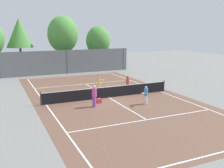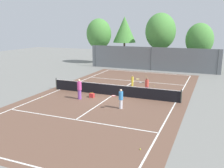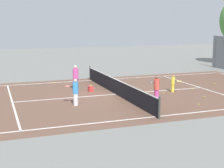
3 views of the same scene
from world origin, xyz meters
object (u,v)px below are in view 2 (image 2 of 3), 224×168
object	(u,v)px
ball_crate	(92,95)
tennis_ball_0	(167,91)
player_0	(147,86)
tennis_ball_5	(146,76)
player_2	(79,89)
player_3	(121,99)
tennis_ball_6	(42,98)
player_1	(133,81)
tennis_ball_3	(132,88)
tennis_ball_9	(140,149)
tennis_ball_8	(133,82)
tennis_ball_7	(187,80)
tennis_ball_1	(132,77)
tennis_ball_2	(154,86)

from	to	relation	value
ball_crate	tennis_ball_0	xyz separation A→B (m)	(5.62, 4.64, -0.15)
player_0	tennis_ball_5	size ratio (longest dim) A/B	23.29
player_2	player_3	xyz separation A→B (m)	(4.06, -1.02, -0.11)
ball_crate	tennis_ball_0	size ratio (longest dim) A/B	6.45
player_2	tennis_ball_6	xyz separation A→B (m)	(-3.17, -0.94, -0.85)
player_1	tennis_ball_3	bearing A→B (deg)	-76.40
player_2	tennis_ball_9	size ratio (longest dim) A/B	26.03
tennis_ball_0	tennis_ball_6	bearing A→B (deg)	-145.89
ball_crate	tennis_ball_0	distance (m)	7.29
ball_crate	tennis_ball_8	distance (m)	7.03
player_1	tennis_ball_3	world-z (taller)	player_1
tennis_ball_6	tennis_ball_5	bearing A→B (deg)	64.75
player_2	player_3	size ratio (longest dim) A/B	1.15
tennis_ball_7	tennis_ball_5	bearing A→B (deg)	176.88
tennis_ball_3	tennis_ball_9	world-z (taller)	same
tennis_ball_8	tennis_ball_1	bearing A→B (deg)	111.08
tennis_ball_1	tennis_ball_9	world-z (taller)	same
tennis_ball_1	tennis_ball_3	world-z (taller)	same
tennis_ball_0	tennis_ball_2	size ratio (longest dim) A/B	1.00
tennis_ball_0	tennis_ball_8	bearing A→B (deg)	151.40
tennis_ball_0	tennis_ball_9	size ratio (longest dim) A/B	1.00
tennis_ball_6	tennis_ball_9	world-z (taller)	same
tennis_ball_5	tennis_ball_1	bearing A→B (deg)	-141.58
player_0	tennis_ball_6	world-z (taller)	player_0
player_2	tennis_ball_5	xyz separation A→B (m)	(2.71, 11.53, -0.85)
tennis_ball_7	tennis_ball_9	xyz separation A→B (m)	(-0.33, -17.90, 0.00)
tennis_ball_3	tennis_ball_7	bearing A→B (deg)	53.34
tennis_ball_6	player_0	bearing A→B (deg)	29.69
tennis_ball_0	tennis_ball_9	xyz separation A→B (m)	(0.87, -12.12, 0.00)
player_3	ball_crate	size ratio (longest dim) A/B	3.51
player_3	tennis_ball_7	xyz separation A→B (m)	(3.47, 12.29, -0.74)
player_0	player_2	distance (m)	6.02
player_2	tennis_ball_9	distance (m)	9.82
player_0	tennis_ball_5	xyz separation A→B (m)	(-2.10, 7.92, -0.76)
tennis_ball_3	tennis_ball_5	bearing A→B (deg)	92.23
player_3	tennis_ball_5	distance (m)	12.64
tennis_ball_1	ball_crate	bearing A→B (deg)	-93.22
ball_crate	player_3	bearing A→B (deg)	-29.20
tennis_ball_7	tennis_ball_9	size ratio (longest dim) A/B	1.00
player_0	tennis_ball_6	xyz separation A→B (m)	(-7.98, -4.55, -0.76)
player_1	tennis_ball_0	bearing A→B (deg)	-6.76
tennis_ball_1	tennis_ball_3	xyz separation A→B (m)	(1.71, -5.24, 0.00)
player_1	tennis_ball_1	world-z (taller)	player_1
player_1	tennis_ball_0	distance (m)	3.64
tennis_ball_2	tennis_ball_1	bearing A→B (deg)	135.99
player_0	tennis_ball_1	distance (m)	7.68
player_1	tennis_ball_5	bearing A→B (deg)	90.60
ball_crate	tennis_ball_2	size ratio (longest dim) A/B	6.45
player_3	ball_crate	xyz separation A→B (m)	(-3.35, 1.87, -0.59)
tennis_ball_5	tennis_ball_8	bearing A→B (deg)	-96.58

